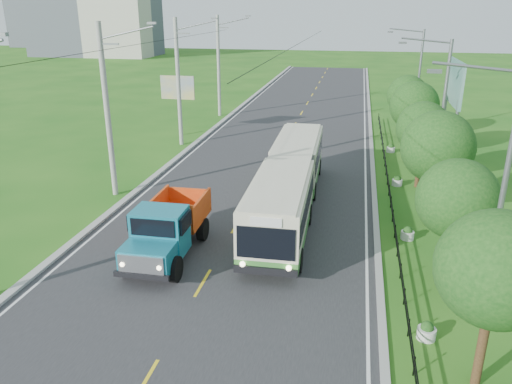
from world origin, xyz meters
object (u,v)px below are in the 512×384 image
(pole_near, at_px, (108,111))
(planter_near, at_px, (407,234))
(streetlight_mid, at_px, (440,110))
(billboard_left, at_px, (178,91))
(bus, at_px, (289,180))
(tree_back, at_px, (408,97))
(tree_fifth, at_px, (415,108))
(tree_second, at_px, (458,202))
(planter_far, at_px, (391,149))
(planter_front, at_px, (427,331))
(streetlight_far, at_px, (417,79))
(planter_mid, at_px, (397,181))
(tree_fourth, at_px, (424,131))
(pole_far, at_px, (219,66))
(dump_truck, at_px, (167,226))
(pole_mid, at_px, (179,82))
(tree_front, at_px, (496,273))
(tree_third, at_px, (438,150))
(billboard_right, at_px, (454,89))
(streetlight_near, at_px, (499,189))

(pole_near, height_order, planter_near, pole_near)
(streetlight_mid, bearing_deg, planter_near, -104.32)
(billboard_left, distance_m, bus, 19.79)
(pole_near, xyz_separation_m, tree_back, (18.12, 17.14, -1.44))
(streetlight_mid, bearing_deg, tree_fifth, 97.29)
(tree_second, relative_size, planter_far, 7.91)
(tree_fifth, bearing_deg, planter_front, -93.25)
(streetlight_far, bearing_deg, bus, -112.67)
(planter_mid, bearing_deg, bus, -137.42)
(tree_fourth, height_order, tree_back, tree_back)
(planter_far, bearing_deg, pole_near, -142.37)
(pole_far, distance_m, dump_truck, 31.71)
(pole_mid, distance_m, bus, 16.89)
(tree_second, height_order, planter_mid, tree_second)
(pole_mid, relative_size, planter_near, 14.93)
(pole_far, relative_size, dump_truck, 1.60)
(pole_near, distance_m, tree_back, 24.98)
(streetlight_mid, bearing_deg, dump_truck, -137.22)
(planter_near, height_order, bus, bus)
(tree_front, relative_size, tree_third, 0.93)
(streetlight_far, xyz_separation_m, billboard_right, (1.66, -8.00, 0.44))
(billboard_right, bearing_deg, pole_far, 147.70)
(pole_near, distance_m, planter_far, 21.83)
(pole_far, height_order, bus, pole_far)
(streetlight_far, bearing_deg, pole_mid, -159.68)
(planter_far, distance_m, billboard_left, 18.56)
(tree_front, distance_m, streetlight_far, 31.89)
(tree_fifth, distance_m, billboard_left, 19.74)
(tree_second, bearing_deg, bus, 140.24)
(tree_second, distance_m, tree_third, 6.02)
(pole_near, xyz_separation_m, streetlight_near, (18.90, -9.00, -0.19))
(pole_mid, bearing_deg, bus, -49.87)
(streetlight_near, distance_m, planter_mid, 14.88)
(tree_fourth, xyz_separation_m, planter_near, (-1.26, -8.14, -3.30))
(tree_fifth, distance_m, planter_mid, 7.21)
(dump_truck, bearing_deg, tree_front, -26.87)
(pole_far, height_order, tree_third, pole_far)
(streetlight_mid, relative_size, planter_far, 13.54)
(tree_front, bearing_deg, billboard_left, 124.79)
(tree_fifth, relative_size, streetlight_far, 0.64)
(billboard_right, bearing_deg, streetlight_mid, -105.44)
(planter_far, relative_size, dump_truck, 0.11)
(pole_near, distance_m, tree_fifth, 21.31)
(tree_third, distance_m, streetlight_near, 8.23)
(pole_far, xyz_separation_m, bus, (10.69, -24.67, -3.21))
(pole_near, xyz_separation_m, dump_truck, (6.02, -6.92, -3.62))
(streetlight_near, relative_size, bus, 0.56)
(tree_front, bearing_deg, bus, 121.39)
(pole_far, bearing_deg, tree_back, -20.74)
(tree_fourth, height_order, streetlight_near, streetlight_near)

